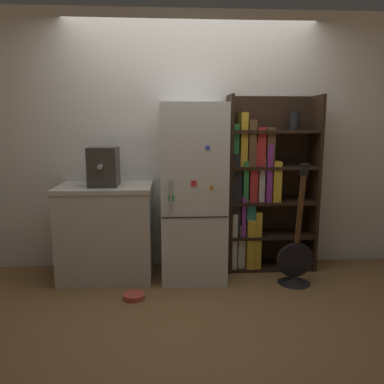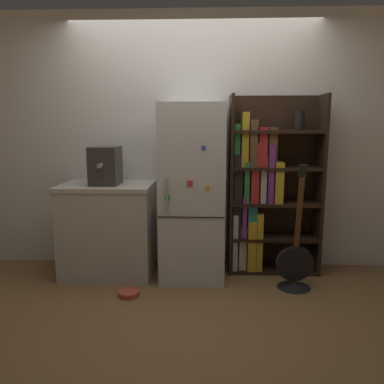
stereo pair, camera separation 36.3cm
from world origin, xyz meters
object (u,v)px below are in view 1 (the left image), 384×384
(bookshelf, at_px, (259,189))
(pet_bowl, at_px, (134,296))
(espresso_machine, at_px, (104,167))
(guitar, at_px, (295,266))
(refrigerator, at_px, (193,192))

(bookshelf, relative_size, pet_bowl, 9.41)
(espresso_machine, relative_size, guitar, 0.32)
(bookshelf, bearing_deg, pet_bowl, -150.96)
(refrigerator, xyz_separation_m, bookshelf, (0.70, 0.18, -0.01))
(guitar, distance_m, pet_bowl, 1.51)
(bookshelf, relative_size, espresso_machine, 4.72)
(espresso_machine, bearing_deg, refrigerator, -0.09)
(bookshelf, xyz_separation_m, guitar, (0.25, -0.46, -0.66))
(pet_bowl, bearing_deg, bookshelf, 29.04)
(espresso_machine, bearing_deg, pet_bowl, -59.44)
(guitar, height_order, pet_bowl, guitar)
(pet_bowl, bearing_deg, espresso_machine, 120.56)
(bookshelf, distance_m, espresso_machine, 1.57)
(refrigerator, relative_size, espresso_machine, 4.47)
(bookshelf, distance_m, pet_bowl, 1.63)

